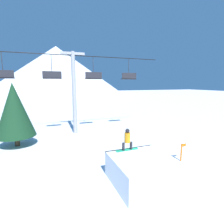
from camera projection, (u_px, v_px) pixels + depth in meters
ground_plane at (153, 173)px, 10.64m from camera, size 220.00×220.00×0.00m
mountain_ridge at (57, 70)px, 89.23m from camera, size 67.48×67.48×23.67m
snow_ramp at (142, 171)px, 9.47m from camera, size 3.15×3.23×1.43m
snowboarder at (127, 139)px, 10.38m from camera, size 1.45×0.35×1.33m
chairlift at (74, 85)px, 18.22m from camera, size 19.87×0.44×8.59m
pine_tree_near at (14, 110)px, 14.73m from camera, size 3.20×3.20×5.47m
trail_marker at (182, 152)px, 12.18m from camera, size 0.41×0.10×1.26m
distant_skier at (74, 118)px, 23.86m from camera, size 0.24×0.24×1.23m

